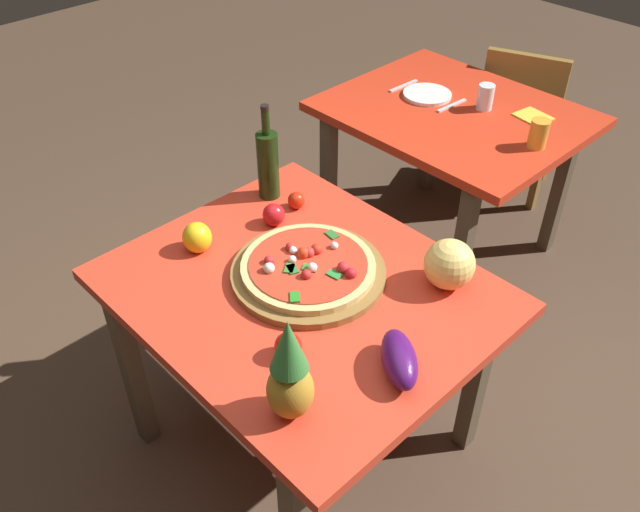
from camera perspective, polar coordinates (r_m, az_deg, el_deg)
name	(u,v)px	position (r m, az deg, el deg)	size (l,w,h in m)	color
ground_plane	(306,438)	(2.58, -1.25, -15.37)	(10.00, 10.00, 0.00)	#4C3828
display_table	(303,309)	(2.07, -1.51, -4.62)	(1.11, 0.93, 0.76)	brown
background_table	(452,131)	(3.08, 11.32, 10.55)	(1.07, 0.88, 0.76)	brown
dining_chair	(520,115)	(3.69, 16.86, 11.55)	(0.52, 0.52, 0.85)	brown
pizza_board	(308,273)	(2.03, -1.02, -1.44)	(0.48, 0.48, 0.03)	brown
pizza	(308,266)	(2.02, -1.01, -0.84)	(0.41, 0.41, 0.06)	#DBB86D
wine_bottle	(268,163)	(2.33, -4.51, 7.98)	(0.08, 0.08, 0.35)	black
pineapple_left	(290,374)	(1.58, -2.64, -10.13)	(0.12, 0.12, 0.31)	#AF7F25
melon	(449,264)	(2.00, 11.09, -0.70)	(0.15, 0.15, 0.15)	#ECCC68
bell_pepper	(197,238)	(2.15, -10.54, 1.57)	(0.09, 0.09, 0.10)	yellow
eggplant	(399,359)	(1.75, 6.85, -8.81)	(0.20, 0.09, 0.09)	#441258
tomato_near_board	(296,200)	(2.31, -2.06, 4.81)	(0.06, 0.06, 0.06)	red
tomato_at_corner	(288,346)	(1.78, -2.75, -7.74)	(0.07, 0.07, 0.07)	red
tomato_beside_pepper	(274,215)	(2.23, -4.01, 3.57)	(0.08, 0.08, 0.08)	red
drinking_glass_juice	(539,134)	(2.80, 18.31, 9.97)	(0.08, 0.08, 0.12)	gold
drinking_glass_water	(485,97)	(3.04, 14.07, 13.15)	(0.07, 0.07, 0.11)	silver
dinner_plate	(427,95)	(3.13, 9.22, 13.57)	(0.22, 0.22, 0.02)	white
fork_utensil	(404,86)	(3.21, 7.21, 14.35)	(0.02, 0.18, 0.01)	silver
knife_utensil	(452,105)	(3.06, 11.29, 12.60)	(0.02, 0.18, 0.01)	silver
napkin_folded	(533,117)	(3.05, 17.89, 11.36)	(0.14, 0.12, 0.01)	yellow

